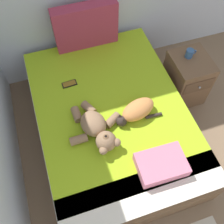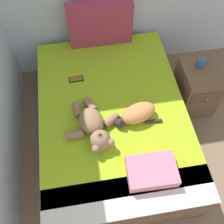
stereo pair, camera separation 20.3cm
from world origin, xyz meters
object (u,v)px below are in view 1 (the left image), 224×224
Objects in this scene: throw_pillow at (161,165)px; nightstand at (186,78)px; bed at (111,122)px; teddy_bear at (97,129)px; patterned_cushion at (86,26)px; cell_phone at (69,84)px; cat at (136,111)px; mug at (190,53)px.

throw_pillow reaches higher than nightstand.
bed is 0.46m from teddy_bear.
bed is 5.05× the size of throw_pillow.
teddy_bear is at bearing 131.18° from throw_pillow.
patterned_cushion reaches higher than cell_phone.
cat reaches higher than cell_phone.
teddy_bear is 1.03× the size of nightstand.
mug is (0.97, 0.32, 0.38)m from bed.
patterned_cushion is 1.13m from mug.
throw_pillow is at bearing -73.18° from bed.
throw_pillow reaches higher than cell_phone.
mug is (1.18, 0.54, 0.03)m from teddy_bear.
throw_pillow is 1.26m from nightstand.
teddy_bear reaches higher than bed.
nightstand reaches higher than cell_phone.
cell_phone is 1.22m from throw_pillow.
patterned_cushion is 1.09m from cat.
teddy_bear is 1.32m from nightstand.
cell_phone is 1.26× the size of mug.
nightstand is at bearing -73.34° from mug.
cat is (0.20, -0.15, 0.33)m from bed.
bed is 1.09m from mug.
patterned_cushion reaches higher than nightstand.
mug reaches higher than cell_phone.
bed is 1.02m from nightstand.
cell_phone is at bearing -123.16° from patterned_cushion.
mug reaches higher than bed.
nightstand is at bearing 14.45° from bed.
cat is at bearing 90.92° from throw_pillow.
cell_phone is (-0.31, 0.41, 0.27)m from bed.
patterned_cushion is at bearing 78.97° from teddy_bear.
cat is at bearing -153.12° from nightstand.
cell_phone is (-0.11, 0.63, -0.08)m from teddy_bear.
teddy_bear is 1.51× the size of throw_pillow.
throw_pillow is (0.19, -1.61, -0.19)m from patterned_cushion.
cat is 0.55m from throw_pillow.
cat is 0.94m from nightstand.
nightstand reaches higher than bed.
throw_pillow is 0.68× the size of nightstand.
teddy_bear reaches higher than cat.
cell_phone is at bearing 127.23° from bed.
cat reaches higher than bed.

